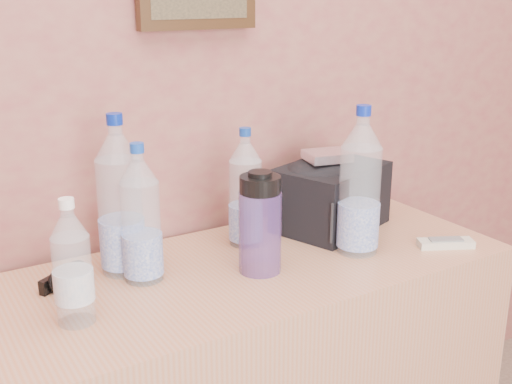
# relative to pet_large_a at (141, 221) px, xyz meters

# --- Properties ---
(pet_large_a) EXTENTS (0.08, 0.08, 0.31)m
(pet_large_a) POSITION_rel_pet_large_a_xyz_m (0.00, 0.00, 0.00)
(pet_large_a) COLOR silver
(pet_large_a) RESTS_ON dresser
(pet_large_b) EXTENTS (0.10, 0.10, 0.36)m
(pet_large_b) POSITION_rel_pet_large_a_xyz_m (-0.02, 0.07, 0.02)
(pet_large_b) COLOR silver
(pet_large_b) RESTS_ON dresser
(pet_large_c) EXTENTS (0.08, 0.08, 0.29)m
(pet_large_c) POSITION_rel_pet_large_a_xyz_m (0.30, 0.06, -0.01)
(pet_large_c) COLOR white
(pet_large_c) RESTS_ON dresser
(pet_large_d) EXTENTS (0.10, 0.10, 0.36)m
(pet_large_d) POSITION_rel_pet_large_a_xyz_m (0.50, -0.12, 0.02)
(pet_large_d) COLOR silver
(pet_large_d) RESTS_ON dresser
(pet_small) EXTENTS (0.07, 0.07, 0.25)m
(pet_small) POSITION_rel_pet_large_a_xyz_m (-0.18, -0.11, -0.03)
(pet_small) COLOR silver
(pet_small) RESTS_ON dresser
(nalgene_bottle) EXTENTS (0.10, 0.10, 0.23)m
(nalgene_bottle) POSITION_rel_pet_large_a_xyz_m (0.24, -0.09, -0.02)
(nalgene_bottle) COLOR #583B8A
(nalgene_bottle) RESTS_ON dresser
(sunglasses) EXTENTS (0.13, 0.11, 0.03)m
(sunglasses) POSITION_rel_pet_large_a_xyz_m (-0.16, 0.06, -0.12)
(sunglasses) COLOR black
(sunglasses) RESTS_ON dresser
(ac_remote) EXTENTS (0.14, 0.10, 0.02)m
(ac_remote) POSITION_rel_pet_large_a_xyz_m (0.71, -0.21, -0.13)
(ac_remote) COLOR silver
(ac_remote) RESTS_ON dresser
(toiletry_bag) EXTENTS (0.33, 0.28, 0.19)m
(toiletry_bag) POSITION_rel_pet_large_a_xyz_m (0.55, 0.05, -0.04)
(toiletry_bag) COLOR black
(toiletry_bag) RESTS_ON dresser
(foil_packet) EXTENTS (0.13, 0.11, 0.02)m
(foil_packet) POSITION_rel_pet_large_a_xyz_m (0.52, 0.03, 0.07)
(foil_packet) COLOR white
(foil_packet) RESTS_ON toiletry_bag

